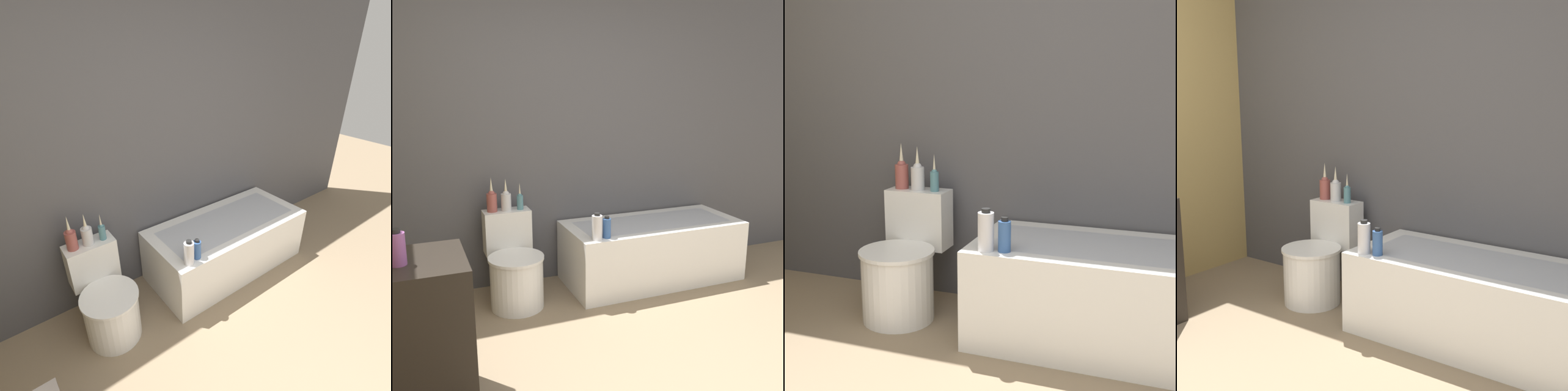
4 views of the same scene
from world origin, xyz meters
TOP-DOWN VIEW (x-y plane):
  - wall_back_tiled at (0.00, 2.17)m, footprint 6.40×0.06m
  - bathtub at (0.81, 1.79)m, footprint 1.50×0.67m
  - toilet at (-0.40, 1.76)m, footprint 0.42×0.58m
  - vase_gold at (-0.51, 1.98)m, footprint 0.08×0.08m
  - vase_silver at (-0.40, 1.97)m, footprint 0.08×0.08m
  - vase_bronze at (-0.29, 1.97)m, footprint 0.05×0.05m
  - shampoo_bottle_tall at (0.18, 1.52)m, footprint 0.08×0.08m
  - shampoo_bottle_short at (0.27, 1.54)m, footprint 0.06×0.06m

SIDE VIEW (x-z plane):
  - bathtub at x=0.81m, z-range 0.00..0.52m
  - toilet at x=-0.40m, z-range -0.06..0.63m
  - shampoo_bottle_short at x=0.27m, z-range 0.51..0.68m
  - shampoo_bottle_tall at x=0.18m, z-range 0.51..0.72m
  - vase_bronze at x=-0.29m, z-range 0.66..0.87m
  - vase_silver at x=-0.40m, z-range 0.65..0.91m
  - vase_gold at x=-0.51m, z-range 0.65..0.92m
  - wall_back_tiled at x=0.00m, z-range 0.00..2.60m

